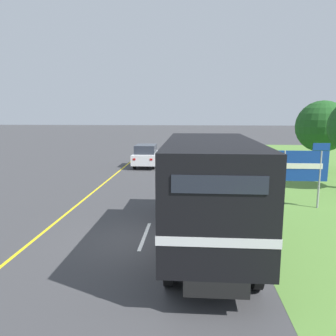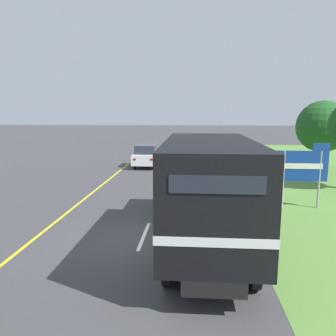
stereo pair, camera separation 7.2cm
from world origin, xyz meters
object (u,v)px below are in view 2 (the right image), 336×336
Objects in this scene: highway_sign at (303,167)px; roadside_tree_mid at (323,127)px; horse_trailer_truck at (207,187)px; lead_car_white at (146,155)px.

roadside_tree_mid reaches higher than highway_sign.
horse_trailer_truck reaches higher than highway_sign.
roadside_tree_mid is (4.41, 9.73, 1.40)m from highway_sign.
lead_car_white is at bearing 105.01° from horse_trailer_truck.
highway_sign is 10.77m from roadside_tree_mid.
lead_car_white is 13.77m from highway_sign.
lead_car_white is 13.22m from roadside_tree_mid.
lead_car_white is at bearing 175.50° from roadside_tree_mid.
roadside_tree_mid reaches higher than horse_trailer_truck.
highway_sign is (8.56, -10.75, 0.96)m from lead_car_white.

